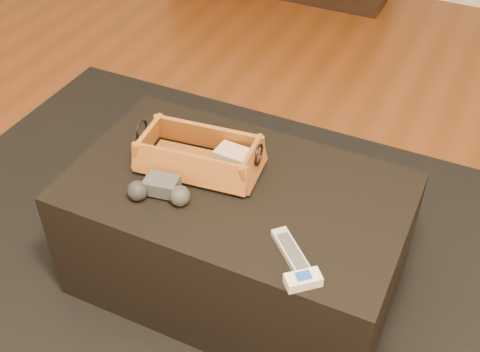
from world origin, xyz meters
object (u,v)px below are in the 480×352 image
at_px(wicker_basket, 199,156).
at_px(game_controller, 160,190).
at_px(cream_gadget, 303,280).
at_px(silver_remote, 293,255).
at_px(tv_remote, 192,163).
at_px(ottoman, 237,236).

distance_m(wicker_basket, game_controller, 0.17).
distance_m(game_controller, cream_gadget, 0.50).
distance_m(silver_remote, cream_gadget, 0.09).
bearing_deg(wicker_basket, silver_remote, -29.30).
bearing_deg(wicker_basket, game_controller, -102.38).
relative_size(tv_remote, game_controller, 1.02).
distance_m(wicker_basket, silver_remote, 0.45).
xyz_separation_m(game_controller, cream_gadget, (0.48, -0.12, -0.02)).
relative_size(ottoman, cream_gadget, 10.31).
bearing_deg(game_controller, silver_remote, -6.70).
bearing_deg(cream_gadget, silver_remote, 127.42).
xyz_separation_m(wicker_basket, silver_remote, (0.39, -0.22, -0.03)).
distance_m(wicker_basket, cream_gadget, 0.53).
bearing_deg(silver_remote, wicker_basket, 150.70).
xyz_separation_m(tv_remote, game_controller, (-0.02, -0.15, 0.01)).
bearing_deg(cream_gadget, game_controller, 165.91).
relative_size(wicker_basket, game_controller, 2.04).
bearing_deg(tv_remote, ottoman, -16.57).
distance_m(game_controller, silver_remote, 0.43).
bearing_deg(tv_remote, cream_gadget, -43.02).
bearing_deg(cream_gadget, ottoman, 139.47).
relative_size(ottoman, game_controller, 5.19).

